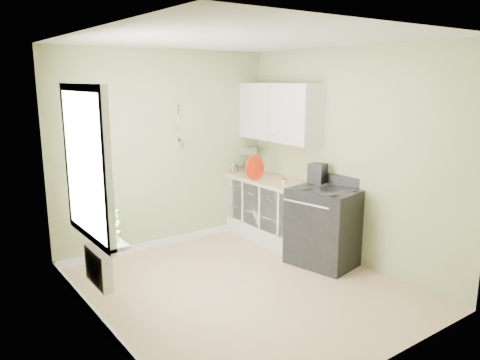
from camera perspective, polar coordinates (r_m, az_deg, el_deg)
floor at (r=5.40m, az=0.48°, el=-13.20°), size 3.20×3.60×0.02m
ceiling at (r=4.89m, az=0.54°, el=16.93°), size 3.20×3.60×0.02m
wall_back at (r=6.49m, az=-9.05°, el=3.59°), size 3.20×0.02×2.70m
wall_left at (r=4.24m, az=-17.29°, el=-1.42°), size 0.02×3.60×2.70m
wall_right at (r=6.05m, az=12.87°, el=2.81°), size 0.02×3.60×2.70m
base_cabinets at (r=6.74m, az=4.34°, el=-3.95°), size 0.60×1.60×0.87m
countertop at (r=6.62m, az=4.34°, el=-0.18°), size 0.64×1.60×0.04m
upper_cabinets at (r=6.64m, az=4.81°, el=8.23°), size 0.35×1.40×0.80m
window at (r=4.49m, az=-18.37°, el=1.86°), size 0.06×1.14×1.44m
window_sill at (r=4.67m, az=-16.96°, el=-6.15°), size 0.18×1.14×0.04m
radiator at (r=4.73m, az=-16.86°, el=-10.17°), size 0.12×0.50×0.35m
wall_utensils at (r=6.53m, az=-7.42°, el=5.59°), size 0.02×0.14×0.58m
stove at (r=6.02m, az=10.30°, el=-5.51°), size 0.85×0.92×1.10m
stand_mixer at (r=7.17m, az=0.72°, el=2.46°), size 0.24×0.37×0.43m
kettle at (r=7.02m, az=-0.85°, el=1.45°), size 0.17×0.10×0.17m
coffee_maker at (r=6.16m, az=9.39°, el=0.40°), size 0.24×0.25×0.32m
red_tray at (r=6.56m, az=1.82°, el=1.46°), size 0.35×0.10×0.35m
jar at (r=6.34m, az=5.38°, el=-0.19°), size 0.07×0.07×0.08m
plant_a at (r=4.24m, az=-15.13°, el=-5.23°), size 0.21×0.17×0.34m
plant_b at (r=4.58m, az=-16.81°, el=-4.17°), size 0.22×0.22×0.31m
plant_c at (r=4.96m, az=-18.38°, el=-3.10°), size 0.19×0.19×0.30m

